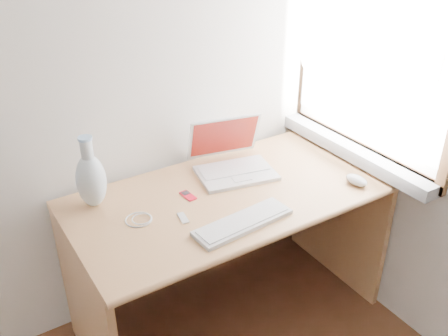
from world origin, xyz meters
TOP-DOWN VIEW (x-y plane):
  - window at (1.72, 1.30)m, footprint 0.11×0.99m
  - desk at (1.03, 1.44)m, footprint 1.41×0.70m
  - laptop at (1.13, 1.51)m, footprint 0.39×0.35m
  - external_keyboard at (0.94, 1.12)m, footprint 0.43×0.16m
  - mouse at (1.54, 1.11)m, footprint 0.07×0.11m
  - ipod at (0.85, 1.42)m, footprint 0.04×0.09m
  - cable_coil at (0.60, 1.37)m, footprint 0.14×0.14m
  - remote at (0.76, 1.29)m, footprint 0.04×0.08m
  - vase at (0.49, 1.57)m, footprint 0.12×0.12m

SIDE VIEW (x-z plane):
  - desk at x=1.03m, z-range 0.16..0.90m
  - cable_coil at x=0.60m, z-range 0.74..0.75m
  - remote at x=0.76m, z-range 0.74..0.75m
  - ipod at x=0.85m, z-range 0.74..0.75m
  - external_keyboard at x=0.94m, z-range 0.74..0.76m
  - mouse at x=1.54m, z-range 0.74..0.78m
  - laptop at x=1.13m, z-range 0.68..0.91m
  - vase at x=0.49m, z-range 0.71..1.03m
  - window at x=1.72m, z-range 0.72..1.83m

